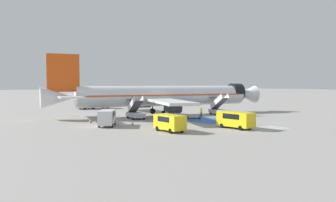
% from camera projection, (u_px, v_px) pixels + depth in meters
% --- Properties ---
extents(ground_plane, '(600.00, 600.00, 0.00)m').
position_uv_depth(ground_plane, '(165.00, 115.00, 65.48)').
color(ground_plane, gray).
extents(apron_leadline_yellow, '(77.24, 16.05, 0.01)m').
position_uv_depth(apron_leadline_yellow, '(166.00, 115.00, 65.07)').
color(apron_leadline_yellow, gold).
rests_on(apron_leadline_yellow, ground_plane).
extents(apron_stand_patch_blue, '(6.89, 10.03, 0.01)m').
position_uv_depth(apron_stand_patch_blue, '(206.00, 120.00, 55.38)').
color(apron_stand_patch_blue, '#2856A8').
rests_on(apron_stand_patch_blue, ground_plane).
extents(apron_walkway_bar_0, '(0.44, 3.60, 0.01)m').
position_uv_depth(apron_walkway_bar_0, '(250.00, 131.00, 43.15)').
color(apron_walkway_bar_0, silver).
rests_on(apron_walkway_bar_0, ground_plane).
extents(apron_walkway_bar_1, '(0.44, 3.60, 0.01)m').
position_uv_depth(apron_walkway_bar_1, '(256.00, 130.00, 43.85)').
color(apron_walkway_bar_1, silver).
rests_on(apron_walkway_bar_1, ground_plane).
extents(apron_walkway_bar_2, '(0.44, 3.60, 0.01)m').
position_uv_depth(apron_walkway_bar_2, '(262.00, 129.00, 44.55)').
color(apron_walkway_bar_2, silver).
rests_on(apron_walkway_bar_2, ground_plane).
extents(apron_walkway_bar_3, '(0.44, 3.60, 0.01)m').
position_uv_depth(apron_walkway_bar_3, '(267.00, 128.00, 45.24)').
color(apron_walkway_bar_3, silver).
rests_on(apron_walkway_bar_3, ground_plane).
extents(apron_walkway_bar_4, '(0.44, 3.60, 0.01)m').
position_uv_depth(apron_walkway_bar_4, '(273.00, 128.00, 45.94)').
color(apron_walkway_bar_4, silver).
rests_on(apron_walkway_bar_4, ground_plane).
extents(apron_walkway_bar_5, '(0.44, 3.60, 0.01)m').
position_uv_depth(apron_walkway_bar_5, '(278.00, 127.00, 46.64)').
color(apron_walkway_bar_5, silver).
rests_on(apron_walkway_bar_5, ground_plane).
extents(airliner, '(44.87, 35.34, 11.36)m').
position_uv_depth(airliner, '(163.00, 96.00, 64.60)').
color(airliner, silver).
rests_on(airliner, ground_plane).
extents(boarding_stairs_forward, '(3.12, 5.51, 4.26)m').
position_uv_depth(boarding_stairs_forward, '(219.00, 110.00, 64.77)').
color(boarding_stairs_forward, '#ADB2BA').
rests_on(boarding_stairs_forward, ground_plane).
extents(boarding_stairs_aft, '(3.12, 5.51, 4.13)m').
position_uv_depth(boarding_stairs_aft, '(135.00, 113.00, 57.72)').
color(boarding_stairs_aft, '#ADB2BA').
rests_on(boarding_stairs_aft, ground_plane).
extents(fuel_tanker, '(8.70, 3.11, 3.53)m').
position_uv_depth(fuel_tanker, '(93.00, 102.00, 80.46)').
color(fuel_tanker, '#38383D').
rests_on(fuel_tanker, ground_plane).
extents(service_van_0, '(4.28, 5.09, 2.32)m').
position_uv_depth(service_van_0, '(107.00, 117.00, 47.57)').
color(service_van_0, silver).
rests_on(service_van_0, ground_plane).
extents(service_van_1, '(2.11, 4.60, 2.18)m').
position_uv_depth(service_van_1, '(170.00, 122.00, 42.21)').
color(service_van_1, yellow).
rests_on(service_van_1, ground_plane).
extents(service_van_2, '(2.47, 5.34, 2.29)m').
position_uv_depth(service_van_2, '(236.00, 119.00, 45.08)').
color(service_van_2, yellow).
rests_on(service_van_2, ground_plane).
extents(baggage_cart, '(2.98, 2.75, 0.87)m').
position_uv_depth(baggage_cart, '(193.00, 117.00, 58.03)').
color(baggage_cart, gray).
rests_on(baggage_cart, ground_plane).
extents(ground_crew_0, '(0.48, 0.44, 1.82)m').
position_uv_depth(ground_crew_0, '(170.00, 111.00, 60.48)').
color(ground_crew_0, '#191E38').
rests_on(ground_crew_0, ground_plane).
extents(ground_crew_1, '(0.42, 0.49, 1.67)m').
position_uv_depth(ground_crew_1, '(201.00, 112.00, 61.17)').
color(ground_crew_1, black).
rests_on(ground_crew_1, ground_plane).
extents(ground_crew_2, '(0.33, 0.47, 1.70)m').
position_uv_depth(ground_crew_2, '(173.00, 111.00, 61.74)').
color(ground_crew_2, '#191E38').
rests_on(ground_crew_2, ground_plane).
extents(traffic_cone_0, '(0.41, 0.41, 0.46)m').
position_uv_depth(traffic_cone_0, '(132.00, 123.00, 49.46)').
color(traffic_cone_0, orange).
rests_on(traffic_cone_0, ground_plane).
extents(traffic_cone_1, '(0.55, 0.55, 0.62)m').
position_uv_depth(traffic_cone_1, '(90.00, 121.00, 51.35)').
color(traffic_cone_1, orange).
rests_on(traffic_cone_1, ground_plane).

